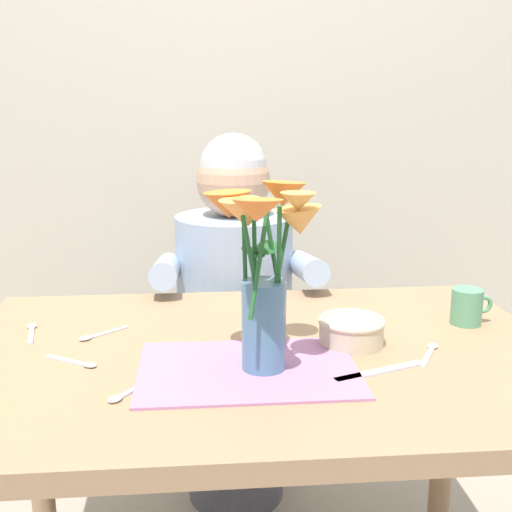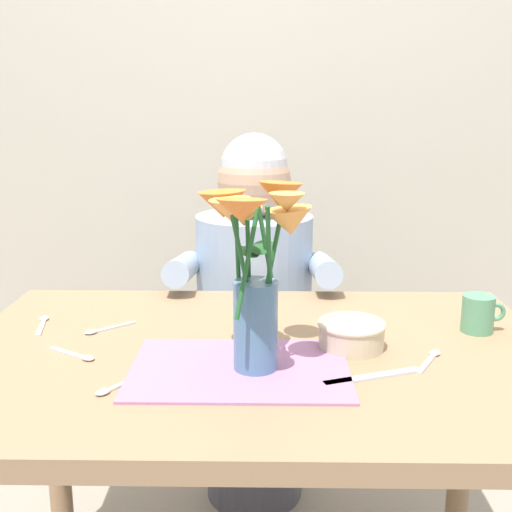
# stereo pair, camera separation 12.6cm
# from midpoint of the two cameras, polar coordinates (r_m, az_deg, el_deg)

# --- Properties ---
(wood_panel_backdrop) EXTENTS (4.00, 0.10, 2.50)m
(wood_panel_backdrop) POSITION_cam_midpoint_polar(r_m,az_deg,el_deg) (2.22, 2.14, 14.55)
(wood_panel_backdrop) COLOR beige
(wood_panel_backdrop) RESTS_ON ground_plane
(dining_table) EXTENTS (1.20, 0.80, 0.74)m
(dining_table) POSITION_cam_midpoint_polar(r_m,az_deg,el_deg) (1.31, 2.85, -12.46)
(dining_table) COLOR #9E7A56
(dining_table) RESTS_ON ground_plane
(seated_person) EXTENTS (0.45, 0.47, 1.14)m
(seated_person) POSITION_cam_midpoint_polar(r_m,az_deg,el_deg) (1.90, 1.74, -6.43)
(seated_person) COLOR #4C4C56
(seated_person) RESTS_ON ground_plane
(striped_placemat) EXTENTS (0.40, 0.28, 0.00)m
(striped_placemat) POSITION_cam_midpoint_polar(r_m,az_deg,el_deg) (1.17, 1.63, -10.20)
(striped_placemat) COLOR #B275A3
(striped_placemat) RESTS_ON dining_table
(flower_vase) EXTENTS (0.22, 0.29, 0.34)m
(flower_vase) POSITION_cam_midpoint_polar(r_m,az_deg,el_deg) (1.11, 3.07, 0.16)
(flower_vase) COLOR teal
(flower_vase) RESTS_ON dining_table
(ceramic_bowl) EXTENTS (0.14, 0.14, 0.06)m
(ceramic_bowl) POSITION_cam_midpoint_polar(r_m,az_deg,el_deg) (1.29, 11.40, -6.93)
(ceramic_bowl) COLOR beige
(ceramic_bowl) RESTS_ON dining_table
(dinner_knife) EXTENTS (0.18, 0.08, 0.00)m
(dinner_knife) POSITION_cam_midpoint_polar(r_m,az_deg,el_deg) (1.17, 13.55, -10.61)
(dinner_knife) COLOR silver
(dinner_knife) RESTS_ON dining_table
(coffee_cup) EXTENTS (0.09, 0.07, 0.08)m
(coffee_cup) POSITION_cam_midpoint_polar(r_m,az_deg,el_deg) (1.45, 21.83, -4.89)
(coffee_cup) COLOR #569970
(coffee_cup) RESTS_ON dining_table
(spoon_0) EXTENTS (0.10, 0.09, 0.01)m
(spoon_0) POSITION_cam_midpoint_polar(r_m,az_deg,el_deg) (1.39, -11.21, -6.58)
(spoon_0) COLOR silver
(spoon_0) RESTS_ON dining_table
(spoon_1) EXTENTS (0.11, 0.08, 0.01)m
(spoon_1) POSITION_cam_midpoint_polar(r_m,az_deg,el_deg) (1.26, -12.98, -8.80)
(spoon_1) COLOR silver
(spoon_1) RESTS_ON dining_table
(spoon_2) EXTENTS (0.08, 0.11, 0.01)m
(spoon_2) POSITION_cam_midpoint_polar(r_m,az_deg,el_deg) (1.12, -9.47, -11.66)
(spoon_2) COLOR silver
(spoon_2) RESTS_ON dining_table
(spoon_3) EXTENTS (0.04, 0.12, 0.01)m
(spoon_3) POSITION_cam_midpoint_polar(r_m,az_deg,el_deg) (1.46, -16.38, -5.82)
(spoon_3) COLOR silver
(spoon_3) RESTS_ON dining_table
(spoon_4) EXTENTS (0.07, 0.11, 0.01)m
(spoon_4) POSITION_cam_midpoint_polar(r_m,az_deg,el_deg) (1.28, 18.29, -8.77)
(spoon_4) COLOR silver
(spoon_4) RESTS_ON dining_table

